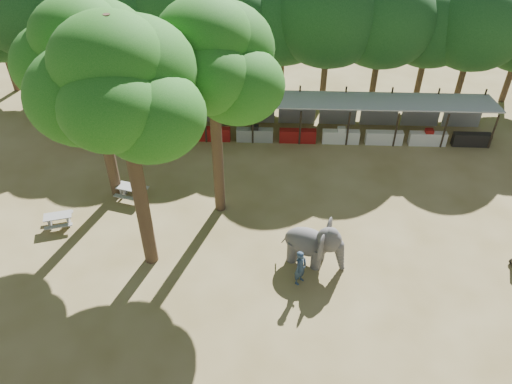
{
  "coord_description": "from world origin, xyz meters",
  "views": [
    {
      "loc": [
        -0.21,
        -14.84,
        17.9
      ],
      "look_at": [
        -1.0,
        5.0,
        2.0
      ],
      "focal_mm": 35.0,
      "sensor_mm": 36.0,
      "label": 1
    }
  ],
  "objects_px": {
    "elephant": "(314,243)",
    "picnic_table_far": "(131,190)",
    "yard_tree_center": "(118,87)",
    "handler": "(300,268)",
    "yard_tree_left": "(86,56)",
    "picnic_table_near": "(59,219)",
    "yard_tree_back": "(210,61)"
  },
  "relations": [
    {
      "from": "yard_tree_center",
      "to": "handler",
      "type": "relative_size",
      "value": 6.3
    },
    {
      "from": "yard_tree_center",
      "to": "yard_tree_back",
      "type": "distance_m",
      "value": 5.04
    },
    {
      "from": "yard_tree_back",
      "to": "picnic_table_far",
      "type": "xyz_separation_m",
      "value": [
        -4.94,
        0.54,
        -8.04
      ]
    },
    {
      "from": "elephant",
      "to": "picnic_table_far",
      "type": "xyz_separation_m",
      "value": [
        -9.97,
        4.5,
        -0.68
      ]
    },
    {
      "from": "yard_tree_center",
      "to": "picnic_table_far",
      "type": "distance_m",
      "value": 10.01
    },
    {
      "from": "handler",
      "to": "picnic_table_near",
      "type": "bearing_deg",
      "value": 112.06
    },
    {
      "from": "yard_tree_center",
      "to": "picnic_table_far",
      "type": "bearing_deg",
      "value": 113.18
    },
    {
      "from": "yard_tree_center",
      "to": "yard_tree_back",
      "type": "relative_size",
      "value": 1.06
    },
    {
      "from": "yard_tree_center",
      "to": "picnic_table_near",
      "type": "xyz_separation_m",
      "value": [
        -5.22,
        2.06,
        -8.75
      ]
    },
    {
      "from": "yard_tree_left",
      "to": "picnic_table_near",
      "type": "height_order",
      "value": "yard_tree_left"
    },
    {
      "from": "yard_tree_center",
      "to": "yard_tree_back",
      "type": "height_order",
      "value": "yard_tree_center"
    },
    {
      "from": "picnic_table_near",
      "to": "yard_tree_back",
      "type": "bearing_deg",
      "value": -3.19
    },
    {
      "from": "elephant",
      "to": "yard_tree_center",
      "type": "bearing_deg",
      "value": -160.05
    },
    {
      "from": "yard_tree_back",
      "to": "handler",
      "type": "relative_size",
      "value": 5.94
    },
    {
      "from": "elephant",
      "to": "handler",
      "type": "relative_size",
      "value": 1.67
    },
    {
      "from": "yard_tree_left",
      "to": "picnic_table_far",
      "type": "distance_m",
      "value": 7.78
    },
    {
      "from": "elephant",
      "to": "yard_tree_back",
      "type": "bearing_deg",
      "value": 161.43
    },
    {
      "from": "elephant",
      "to": "picnic_table_far",
      "type": "relative_size",
      "value": 1.74
    },
    {
      "from": "yard_tree_left",
      "to": "elephant",
      "type": "height_order",
      "value": "yard_tree_left"
    },
    {
      "from": "yard_tree_left",
      "to": "yard_tree_back",
      "type": "bearing_deg",
      "value": -9.46
    },
    {
      "from": "yard_tree_back",
      "to": "yard_tree_left",
      "type": "bearing_deg",
      "value": 170.54
    },
    {
      "from": "yard_tree_left",
      "to": "handler",
      "type": "relative_size",
      "value": 5.76
    },
    {
      "from": "yard_tree_left",
      "to": "elephant",
      "type": "xyz_separation_m",
      "value": [
        11.03,
        -4.96,
        -7.02
      ]
    },
    {
      "from": "elephant",
      "to": "handler",
      "type": "bearing_deg",
      "value": -96.92
    },
    {
      "from": "picnic_table_near",
      "to": "picnic_table_far",
      "type": "bearing_deg",
      "value": 20.68
    },
    {
      "from": "yard_tree_back",
      "to": "picnic_table_near",
      "type": "height_order",
      "value": "yard_tree_back"
    },
    {
      "from": "yard_tree_left",
      "to": "yard_tree_center",
      "type": "distance_m",
      "value": 5.92
    },
    {
      "from": "picnic_table_near",
      "to": "picnic_table_far",
      "type": "distance_m",
      "value": 4.11
    },
    {
      "from": "handler",
      "to": "picnic_table_near",
      "type": "relative_size",
      "value": 1.12
    },
    {
      "from": "handler",
      "to": "yard_tree_left",
      "type": "bearing_deg",
      "value": 95.7
    },
    {
      "from": "elephant",
      "to": "handler",
      "type": "height_order",
      "value": "elephant"
    },
    {
      "from": "yard_tree_left",
      "to": "picnic_table_near",
      "type": "distance_m",
      "value": 8.57
    }
  ]
}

